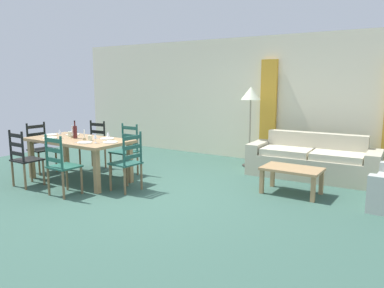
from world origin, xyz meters
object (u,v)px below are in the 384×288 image
Objects in this scene: dining_chair_near_right at (61,165)px; dining_chair_head_west at (40,148)px; dining_chair_far_left at (94,145)px; coffee_cup_secondary at (70,134)px; standing_lamp at (251,98)px; wine_glass_near_left at (60,132)px; dining_chair_head_east at (128,162)px; couch at (312,162)px; coffee_table at (292,172)px; wine_glass_far_right at (108,134)px; dining_chair_far_right at (126,150)px; wine_bottle at (75,132)px; wine_glass_far_left at (72,130)px; wine_glass_near_right at (95,136)px; dining_chair_near_left at (24,159)px; coffee_cup_primary at (90,138)px; dining_table at (79,144)px.

dining_chair_head_west is (-1.61, 0.76, 0.00)m from dining_chair_near_right.
dining_chair_far_left is 10.67× the size of coffee_cup_secondary.
dining_chair_head_west reaches higher than coffee_cup_secondary.
standing_lamp is at bearing 36.49° from dining_chair_far_left.
coffee_cup_secondary is (-0.02, 0.23, -0.07)m from wine_glass_near_left.
couch is at bearing 48.22° from dining_chair_head_east.
dining_chair_far_left is 1.02m from wine_glass_near_left.
wine_glass_far_right is at bearing -157.99° from coffee_table.
dining_chair_far_right is 1.07m from dining_chair_head_east.
dining_chair_head_east is 1.54m from wine_glass_near_left.
wine_bottle is 0.27m from coffee_cup_secondary.
dining_chair_far_left is 0.59× the size of standing_lamp.
dining_chair_far_right is at bearing 25.57° from dining_chair_head_west.
dining_chair_far_left is 5.96× the size of wine_glass_far_left.
coffee_cup_secondary is (-0.25, 0.08, -0.07)m from wine_bottle.
wine_bottle is 1.96× the size of wine_glass_near_right.
dining_chair_near_right is 0.97m from wine_glass_far_right.
dining_chair_near_left and dining_chair_far_right have the same top height.
dining_chair_near_left is at bearing -101.39° from wine_glass_near_left.
wine_glass_far_left is 3.94m from coffee_table.
dining_chair_far_left is 1.07× the size of coffee_table.
wine_glass_far_left is 0.07× the size of couch.
coffee_cup_primary is at bearing -157.17° from coffee_table.
dining_chair_head_east reaches higher than wine_glass_far_left.
wine_glass_near_right is 0.30m from coffee_cup_primary.
standing_lamp is (2.55, 1.89, 0.93)m from dining_chair_far_left.
dining_table reaches higher than coffee_table.
coffee_table is 2.22m from standing_lamp.
wine_glass_near_right is (-0.57, -0.14, 0.38)m from dining_chair_head_east.
wine_glass_far_right is (1.73, 0.13, 0.38)m from dining_chair_head_west.
dining_chair_far_right is 5.96× the size of wine_glass_far_left.
dining_chair_head_west is (-0.64, -0.78, 0.00)m from dining_chair_far_left.
coffee_cup_primary is (0.64, -0.15, -0.07)m from wine_glass_far_left.
dining_table is 21.11× the size of coffee_cup_secondary.
coffee_cup_primary is at bearing -10.09° from coffee_cup_secondary.
dining_chair_far_right and dining_chair_head_west have the same top height.
wine_glass_far_right is (1.05, 0.91, 0.38)m from dining_chair_near_left.
wine_glass_far_right is at bearing -139.97° from couch.
coffee_cup_primary is (0.82, -0.82, 0.32)m from dining_chair_far_left.
dining_chair_head_east is at bearing -0.46° from dining_chair_head_west.
wine_glass_near_right is at bearing -90.18° from wine_glass_far_right.
coffee_cup_primary is 3.27m from standing_lamp.
dining_chair_head_east is at bearing -150.27° from coffee_table.
wine_bottle is at bearing -170.02° from wine_glass_far_right.
coffee_cup_primary is 0.05× the size of standing_lamp.
coffee_cup_primary is at bearing -122.63° from standing_lamp.
coffee_cup_primary is at bearing 43.83° from dining_chair_near_left.
dining_chair_near_left is 0.59× the size of standing_lamp.
dining_table is 3.46m from standing_lamp.
standing_lamp reaches higher than wine_glass_near_right.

